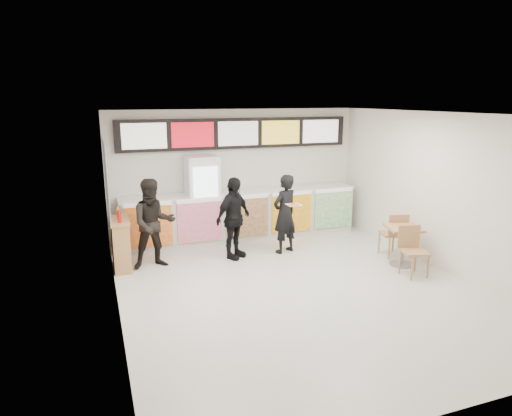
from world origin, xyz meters
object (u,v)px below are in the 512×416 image
service_counter (242,215)px  cafe_table (403,239)px  drinks_fridge (203,200)px  customer_mid (233,218)px  condiment_ledge (121,244)px  customer_main (285,214)px  customer_left (154,224)px

service_counter → cafe_table: service_counter is taller
drinks_fridge → customer_mid: drinks_fridge is taller
drinks_fridge → condiment_ledge: drinks_fridge is taller
customer_main → drinks_fridge: bearing=-61.5°
cafe_table → condiment_ledge: bearing=177.2°
service_counter → condiment_ledge: condiment_ledge is taller
customer_left → customer_mid: size_ratio=1.04×
customer_mid → condiment_ledge: bearing=141.1°
customer_main → customer_left: customer_left is taller
customer_mid → condiment_ledge: size_ratio=1.46×
customer_main → cafe_table: bearing=119.4°
drinks_fridge → condiment_ledge: 2.21m
customer_mid → customer_main: bearing=-35.5°
service_counter → cafe_table: size_ratio=3.36×
customer_mid → condiment_ledge: customer_mid is taller
customer_main → condiment_ledge: 3.39m
customer_main → service_counter: bearing=-87.5°
cafe_table → customer_mid: bearing=168.3°
drinks_fridge → customer_mid: 1.27m
customer_main → customer_left: (-2.74, 0.05, 0.03)m
drinks_fridge → cafe_table: bearing=-39.3°
service_counter → cafe_table: bearing=-48.4°
condiment_ledge → customer_left: bearing=-13.8°
service_counter → condiment_ledge: (-2.82, -1.02, -0.07)m
customer_mid → cafe_table: (3.02, -1.54, -0.31)m
condiment_ledge → service_counter: bearing=19.8°
service_counter → drinks_fridge: drinks_fridge is taller
customer_left → cafe_table: bearing=-21.5°
service_counter → drinks_fridge: (-0.93, 0.02, 0.43)m
service_counter → cafe_table: 3.66m
drinks_fridge → customer_left: 1.73m
service_counter → drinks_fridge: bearing=179.0°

